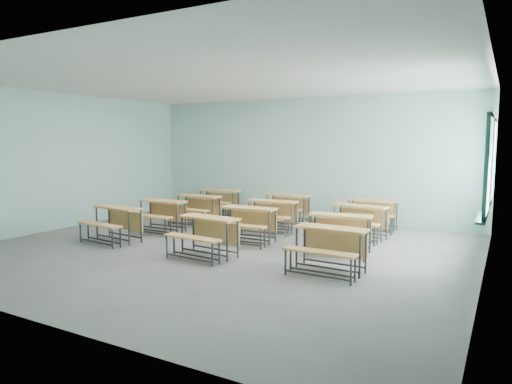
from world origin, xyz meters
TOP-DOWN VIEW (x-y plane):
  - room at (0.08, 0.03)m, footprint 9.04×8.04m
  - desk_unit_r0c0 at (-2.31, -0.51)m, footprint 1.23×0.90m
  - desk_unit_r0c1 at (0.06, -0.61)m, footprint 1.22×0.88m
  - desk_unit_r0c2 at (2.33, -0.49)m, footprint 1.17×0.80m
  - desk_unit_r1c0 at (-2.17, 0.75)m, footprint 1.15×0.77m
  - desk_unit_r1c1 at (0.12, 0.76)m, footprint 1.19×0.83m
  - desk_unit_r1c2 at (2.08, 0.79)m, footprint 1.24×0.91m
  - desk_unit_r2c0 at (-2.01, 1.92)m, footprint 1.16×0.78m
  - desk_unit_r2c1 at (0.06, 1.95)m, footprint 1.21×0.87m
  - desk_unit_r2c2 at (2.03, 2.18)m, footprint 1.23×0.89m
  - desk_unit_r3c0 at (-2.30, 3.30)m, footprint 1.18×0.81m
  - desk_unit_r3c1 at (-0.14, 3.19)m, footprint 1.19×0.83m
  - desk_unit_r3c2 at (2.01, 3.30)m, footprint 1.17×0.80m

SIDE VIEW (x-z plane):
  - desk_unit_r0c0 at x=-2.31m, z-range 0.12..0.84m
  - desk_unit_r0c1 at x=0.06m, z-range 0.12..0.84m
  - desk_unit_r0c2 at x=2.33m, z-range 0.12..0.84m
  - desk_unit_r1c0 at x=-2.17m, z-range 0.12..0.84m
  - desk_unit_r1c1 at x=0.12m, z-range 0.12..0.84m
  - desk_unit_r1c2 at x=2.08m, z-range 0.12..0.84m
  - desk_unit_r2c0 at x=-2.01m, z-range 0.12..0.84m
  - desk_unit_r2c1 at x=0.06m, z-range 0.12..0.84m
  - desk_unit_r2c2 at x=2.03m, z-range 0.12..0.84m
  - desk_unit_r3c0 at x=-2.30m, z-range 0.12..0.84m
  - desk_unit_r3c1 at x=-0.14m, z-range 0.12..0.84m
  - desk_unit_r3c2 at x=2.01m, z-range 0.12..0.84m
  - room at x=0.08m, z-range -0.02..3.22m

